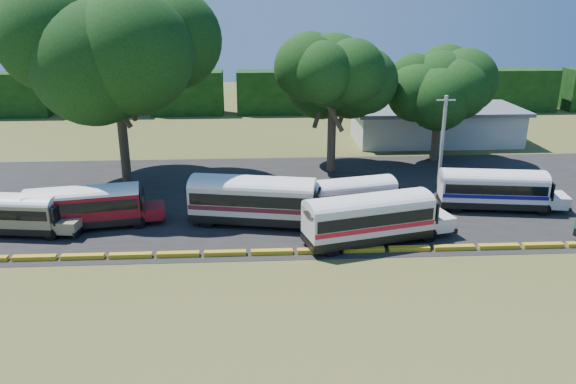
{
  "coord_description": "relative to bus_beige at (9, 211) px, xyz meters",
  "views": [
    {
      "loc": [
        -2.32,
        -31.95,
        15.67
      ],
      "look_at": [
        -0.16,
        6.0,
        2.5
      ],
      "focal_mm": 35.0,
      "sensor_mm": 36.0,
      "label": 1
    }
  ],
  "objects": [
    {
      "name": "ground",
      "position": [
        19.59,
        -5.4,
        -1.68
      ],
      "size": [
        160.0,
        160.0,
        0.0
      ],
      "primitive_type": "plane",
      "color": "#3A4918",
      "rests_on": "ground"
    },
    {
      "name": "tree_east",
      "position": [
        35.31,
        17.0,
        6.14
      ],
      "size": [
        8.32,
        8.32,
        10.93
      ],
      "color": "#37291B",
      "rests_on": "ground"
    },
    {
      "name": "bus_white_red",
      "position": [
        24.78,
        -3.01,
        0.27
      ],
      "size": [
        10.82,
        5.16,
        3.46
      ],
      "rotation": [
        0.0,
        0.0,
        0.26
      ],
      "color": "black",
      "rests_on": "ground"
    },
    {
      "name": "bus_cream_east",
      "position": [
        24.02,
        1.88,
        0.01
      ],
      "size": [
        9.38,
        4.16,
        3.0
      ],
      "rotation": [
        0.0,
        0.0,
        0.22
      ],
      "color": "black",
      "rests_on": "ground"
    },
    {
      "name": "tree_center",
      "position": [
        24.28,
        13.81,
        7.68
      ],
      "size": [
        9.24,
        9.24,
        12.81
      ],
      "color": "#37291B",
      "rests_on": "ground"
    },
    {
      "name": "bus_white_blue",
      "position": [
        35.61,
        2.8,
        0.12
      ],
      "size": [
        9.94,
        3.78,
        3.19
      ],
      "rotation": [
        0.0,
        0.0,
        -0.15
      ],
      "color": "black",
      "rests_on": "ground"
    },
    {
      "name": "bus_red",
      "position": [
        5.1,
        0.81,
        0.11
      ],
      "size": [
        9.8,
        4.0,
        3.13
      ],
      "rotation": [
        0.0,
        0.0,
        0.18
      ],
      "color": "black",
      "rests_on": "ground"
    },
    {
      "name": "bus_beige",
      "position": [
        0.0,
        0.0,
        0.0
      ],
      "size": [
        9.14,
        3.42,
        2.93
      ],
      "rotation": [
        0.0,
        0.0,
        -0.14
      ],
      "color": "black",
      "rests_on": "ground"
    },
    {
      "name": "tree_west",
      "position": [
        5.83,
        10.24,
        10.58
      ],
      "size": [
        12.93,
        12.93,
        17.04
      ],
      "color": "#37291B",
      "rests_on": "ground"
    },
    {
      "name": "asphalt_strip",
      "position": [
        20.59,
        6.6,
        -1.67
      ],
      "size": [
        64.0,
        24.0,
        0.02
      ],
      "primitive_type": "cube",
      "color": "black",
      "rests_on": "ground"
    },
    {
      "name": "utility_pole",
      "position": [
        33.2,
        8.78,
        2.41
      ],
      "size": [
        1.6,
        0.3,
        7.96
      ],
      "color": "#99958B",
      "rests_on": "ground"
    },
    {
      "name": "treeline_backdrop",
      "position": [
        19.59,
        42.6,
        1.32
      ],
      "size": [
        130.0,
        4.0,
        6.0
      ],
      "color": "black",
      "rests_on": "ground"
    },
    {
      "name": "bus_cream_west",
      "position": [
        17.14,
        0.75,
        0.37
      ],
      "size": [
        11.34,
        4.81,
        3.63
      ],
      "rotation": [
        0.0,
        0.0,
        -0.2
      ],
      "color": "black",
      "rests_on": "ground"
    },
    {
      "name": "terminal_building",
      "position": [
        37.59,
        24.6,
        0.35
      ],
      "size": [
        19.0,
        9.0,
        4.0
      ],
      "color": "beige",
      "rests_on": "ground"
    },
    {
      "name": "curb",
      "position": [
        19.59,
        -4.4,
        -1.53
      ],
      "size": [
        53.7,
        0.45,
        0.3
      ],
      "color": "gold",
      "rests_on": "ground"
    }
  ]
}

